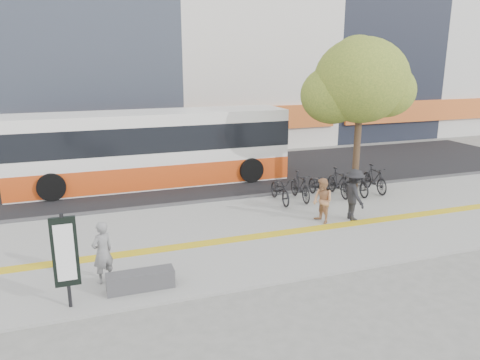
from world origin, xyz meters
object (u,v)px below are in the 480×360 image
object	(u,v)px
bench	(141,280)
signboard	(65,253)
bus	(152,150)
pedestrian_tan	(323,201)
seated_woman	(102,252)
street_tree	(359,82)
pedestrian_dark	(354,195)

from	to	relation	value
bench	signboard	bearing A→B (deg)	-169.19
bench	signboard	distance (m)	1.94
signboard	bench	bearing A→B (deg)	10.81
bench	bus	bearing A→B (deg)	78.96
signboard	bus	bearing A→B (deg)	70.75
pedestrian_tan	bench	bearing A→B (deg)	-76.62
seated_woman	signboard	bearing A→B (deg)	19.69
bench	bus	distance (m)	9.96
street_tree	seated_woman	bearing A→B (deg)	-153.25
bus	pedestrian_dark	distance (m)	9.14
seated_woman	bench	bearing A→B (deg)	107.77
bench	signboard	xyz separation A→B (m)	(-1.60, -0.31, 1.06)
street_tree	pedestrian_tan	distance (m)	6.01
seated_woman	pedestrian_tan	world-z (taller)	seated_woman
bus	pedestrian_tan	distance (m)	8.40
pedestrian_tan	street_tree	bearing A→B (deg)	125.80
pedestrian_tan	bus	bearing A→B (deg)	-156.46
pedestrian_tan	pedestrian_dark	bearing A→B (deg)	76.11
street_tree	seated_woman	size ratio (longest dim) A/B	4.01
signboard	street_tree	distance (m)	13.40
bus	seated_woman	bearing A→B (deg)	-106.64
bench	street_tree	size ratio (longest dim) A/B	0.25
bench	street_tree	bearing A→B (deg)	31.62
signboard	pedestrian_tan	bearing A→B (deg)	20.31
bench	bus	xyz separation A→B (m)	(1.89, 9.70, 1.25)
bus	pedestrian_tan	world-z (taller)	bus
signboard	pedestrian_dark	bearing A→B (deg)	17.37
bus	seated_woman	distance (m)	9.43
signboard	pedestrian_tan	xyz separation A→B (m)	(8.01, 2.96, -0.53)
street_tree	seated_woman	world-z (taller)	street_tree
street_tree	bench	bearing A→B (deg)	-148.38
signboard	street_tree	xyz separation A→B (m)	(11.38, 6.33, 3.15)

